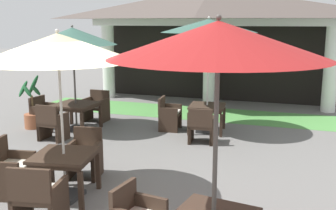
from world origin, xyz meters
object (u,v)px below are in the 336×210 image
Objects in this scene: patio_table_far_back at (207,109)px; patio_chair_far_back_south at (201,127)px; patio_chair_mid_right_north at (85,155)px; patio_chair_far_back_west at (169,114)px; patio_umbrella_near_foreground at (218,42)px; patio_umbrella_mid_left at (72,37)px; potted_palm_left_edge at (33,114)px; patio_table_mid_right at (64,160)px; patio_chair_mid_left_north at (96,107)px; patio_umbrella_mid_right at (58,48)px; patio_table_mid_left at (76,107)px; patio_chair_mid_right_west at (10,169)px; patio_chair_mid_right_south at (38,197)px; patio_umbrella_far_back at (209,27)px; patio_chair_mid_left_west at (43,112)px; patio_chair_mid_left_south at (52,124)px.

patio_chair_far_back_south is (0.11, -0.99, -0.21)m from patio_table_far_back.
patio_chair_mid_right_north is 1.02× the size of patio_chair_far_back_west.
patio_umbrella_near_foreground is at bearing 17.12° from patio_chair_far_back_west.
patio_umbrella_mid_left is 1.90× the size of potted_palm_left_edge.
patio_chair_mid_left_north is at bearing 113.12° from patio_table_mid_right.
patio_umbrella_mid_right is 3.13× the size of patio_chair_far_back_west.
patio_table_far_back is 0.67× the size of potted_palm_left_edge.
patio_table_mid_right is 1.24× the size of patio_chair_far_back_south.
patio_chair_mid_right_west is at bearing -73.79° from patio_table_mid_left.
patio_table_mid_left is 1.79m from patio_umbrella_mid_left.
patio_chair_mid_right_north reaches higher than patio_chair_mid_left_north.
patio_chair_mid_right_south is 5.41m from patio_chair_far_back_west.
patio_table_mid_right is 5.17m from patio_umbrella_far_back.
patio_table_mid_right is 0.74× the size of potted_palm_left_edge.
patio_chair_mid_right_north is at bearing -56.03° from patio_table_mid_left.
patio_chair_mid_left_west is 4.03m from patio_chair_mid_right_north.
patio_umbrella_mid_left is 2.25m from patio_chair_mid_left_north.
patio_chair_mid_left_south is at bearing 127.84° from patio_table_mid_right.
patio_umbrella_near_foreground is 7.89m from patio_chair_mid_left_west.
patio_chair_mid_left_north is 5.01m from patio_chair_mid_right_west.
patio_chair_far_back_west is at bearing 39.91° from patio_chair_mid_left_south.
potted_palm_left_edge is at bearing -50.56° from patio_chair_mid_right_north.
patio_table_mid_left is at bearing 172.52° from patio_chair_far_back_south.
patio_chair_mid_right_north is 0.94× the size of patio_chair_mid_right_west.
patio_chair_mid_left_north is at bearing -74.73° from patio_chair_mid_right_north.
patio_chair_mid_right_west is at bearing -114.24° from patio_table_far_back.
patio_umbrella_mid_right reaches higher than patio_chair_mid_left_west.
patio_table_mid_right is 1.14× the size of patio_chair_mid_right_south.
patio_chair_mid_right_west is at bearing -126.85° from patio_chair_far_back_south.
patio_umbrella_mid_right reaches higher than patio_chair_far_back_south.
patio_chair_mid_left_west is at bearing 139.36° from patio_umbrella_near_foreground.
patio_chair_mid_left_north is 1.00× the size of patio_chair_far_back_west.
patio_umbrella_mid_left is 0.93× the size of patio_umbrella_far_back.
patio_chair_mid_right_north is at bearing -39.97° from potted_palm_left_edge.
patio_chair_mid_right_south is (3.24, -4.64, 0.03)m from patio_chair_mid_left_west.
patio_table_mid_right reaches higher than patio_table_far_back.
patio_chair_mid_left_north is 3.25m from patio_table_far_back.
patio_table_mid_left is 1.20× the size of patio_chair_far_back_south.
patio_table_mid_right is (2.07, -2.66, 0.23)m from patio_chair_mid_left_south.
patio_umbrella_far_back is at bearing 75.04° from patio_table_mid_right.
patio_umbrella_near_foreground reaches higher than patio_chair_mid_right_west.
patio_chair_mid_left_south reaches higher than patio_chair_mid_right_north.
patio_chair_mid_right_west is 4.40m from patio_chair_far_back_south.
patio_chair_mid_right_north is (1.84, -3.80, 0.00)m from patio_chair_mid_left_north.
patio_chair_mid_left_north reaches higher than patio_table_mid_left.
patio_chair_far_back_west is at bearing -173.95° from patio_table_far_back.
patio_chair_mid_left_west is 0.94× the size of patio_chair_far_back_west.
patio_umbrella_mid_right is at bearing -116.34° from patio_chair_far_back_south.
patio_table_mid_left is 1.18× the size of patio_chair_mid_left_north.
patio_umbrella_mid_left is at bearing 90.00° from patio_chair_mid_left_south.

